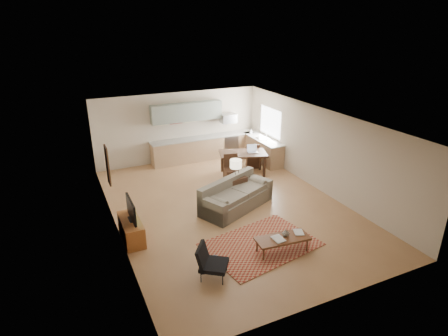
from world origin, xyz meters
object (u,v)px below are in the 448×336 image
coffee_table (282,245)px  armchair (214,262)px  sofa (237,195)px  console_table (235,188)px  dining_table (243,164)px  tv_credenza (131,230)px

coffee_table → armchair: 1.88m
sofa → console_table: 0.60m
console_table → armchair: bearing=-133.1°
coffee_table → dining_table: (1.39, 4.72, 0.22)m
sofa → dining_table: (1.36, 2.22, -0.01)m
sofa → tv_credenza: (-3.20, -0.42, -0.15)m
sofa → console_table: bearing=42.1°
console_table → dining_table: bearing=46.3°
armchair → tv_credenza: size_ratio=0.62×
coffee_table → dining_table: 4.93m
coffee_table → dining_table: size_ratio=0.80×
armchair → dining_table: bearing=2.0°
tv_credenza → console_table: bearing=15.7°
console_table → dining_table: (1.12, 1.66, 0.05)m
tv_credenza → coffee_table: bearing=-33.3°
sofa → console_table: sofa is taller
coffee_table → dining_table: bearing=79.1°
sofa → coffee_table: bearing=-115.1°
sofa → coffee_table: 2.52m
coffee_table → tv_credenza: bearing=152.2°
coffee_table → armchair: (-1.87, -0.18, 0.18)m
coffee_table → armchair: bearing=-169.0°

